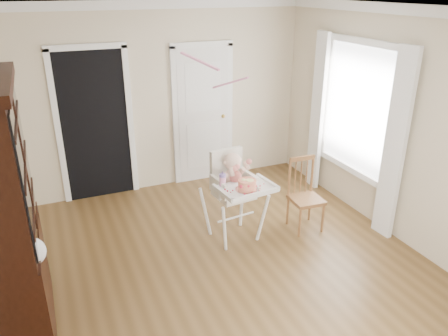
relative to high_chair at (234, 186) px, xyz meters
name	(u,v)px	position (x,y,z in m)	size (l,w,h in m)	color
floor	(225,275)	(-0.40, -0.65, -0.70)	(5.00, 5.00, 0.00)	brown
ceiling	(225,9)	(-0.40, -0.65, 2.00)	(5.00, 5.00, 0.00)	white
wall_back	(157,99)	(-0.40, 1.85, 0.65)	(4.50, 4.50, 0.00)	beige
wall_right	(405,130)	(1.85, -0.65, 0.65)	(5.00, 5.00, 0.00)	beige
crown_molding	(225,16)	(-0.40, -0.65, 1.94)	(4.50, 5.00, 0.12)	white
doorway	(95,123)	(-1.30, 1.83, 0.41)	(1.06, 0.05, 2.22)	black
closet_door	(203,116)	(0.30, 1.82, 0.33)	(0.96, 0.09, 2.13)	white
window_right	(355,118)	(1.78, 0.15, 0.59)	(0.13, 1.84, 2.30)	white
high_chair	(234,186)	(0.00, 0.00, 0.00)	(0.71, 0.86, 1.13)	white
baby	(233,173)	(0.00, 0.03, 0.16)	(0.34, 0.25, 0.49)	beige
cake	(247,185)	(0.02, -0.31, 0.15)	(0.26, 0.26, 0.12)	silver
sippy_cup	(223,180)	(-0.19, -0.10, 0.16)	(0.07, 0.07, 0.18)	pink
china_cabinet	(0,219)	(-2.39, -0.68, 0.44)	(0.60, 1.35, 2.28)	black
dining_chair	(305,197)	(0.92, -0.12, -0.26)	(0.40, 0.40, 0.92)	brown
streamer	(200,61)	(-0.40, -0.01, 1.48)	(0.03, 0.50, 0.02)	pink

